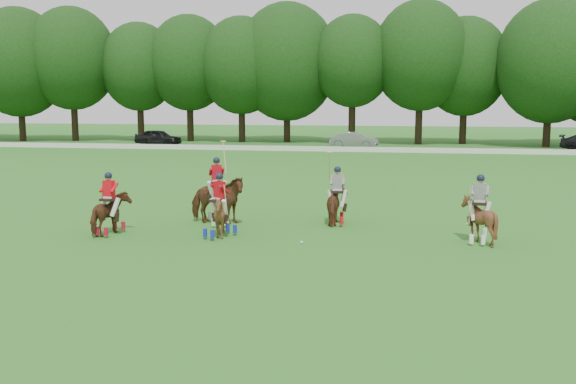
% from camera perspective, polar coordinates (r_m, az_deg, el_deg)
% --- Properties ---
extents(ground, '(180.00, 180.00, 0.00)m').
position_cam_1_polar(ground, '(18.68, -4.98, -6.05)').
color(ground, '#2D7220').
rests_on(ground, ground).
extents(tree_line, '(117.98, 14.32, 14.75)m').
position_cam_1_polar(tree_line, '(65.77, 6.04, 11.47)').
color(tree_line, black).
rests_on(tree_line, ground).
extents(boundary_rail, '(120.00, 0.10, 0.44)m').
position_cam_1_polar(boundary_rail, '(55.85, 4.97, 3.82)').
color(boundary_rail, white).
rests_on(boundary_rail, ground).
extents(car_left, '(4.75, 2.32, 1.56)m').
position_cam_1_polar(car_left, '(64.45, -11.45, 4.79)').
color(car_left, black).
rests_on(car_left, ground).
extents(car_mid, '(4.60, 2.16, 1.46)m').
position_cam_1_polar(car_mid, '(60.25, 5.89, 4.63)').
color(car_mid, gray).
rests_on(car_mid, ground).
extents(polo_red_a, '(1.08, 1.78, 2.15)m').
position_cam_1_polar(polo_red_a, '(22.67, -15.56, -1.78)').
color(polo_red_a, '#482913').
rests_on(polo_red_a, ground).
extents(polo_red_b, '(2.24, 2.10, 3.03)m').
position_cam_1_polar(polo_red_b, '(23.76, -6.32, -0.69)').
color(polo_red_b, '#482913').
rests_on(polo_red_b, ground).
extents(polo_red_c, '(1.67, 1.72, 2.17)m').
position_cam_1_polar(polo_red_c, '(21.53, -6.07, -2.03)').
color(polo_red_c, '#482913').
rests_on(polo_red_c, ground).
extents(polo_stripe_a, '(1.06, 1.73, 2.69)m').
position_cam_1_polar(polo_stripe_a, '(23.75, 4.39, -1.05)').
color(polo_stripe_a, '#482913').
rests_on(polo_stripe_a, ground).
extents(polo_stripe_b, '(1.41, 1.53, 2.22)m').
position_cam_1_polar(polo_stripe_b, '(21.53, 16.61, -2.29)').
color(polo_stripe_b, '#482913').
rests_on(polo_stripe_b, ground).
extents(polo_ball, '(0.09, 0.09, 0.09)m').
position_cam_1_polar(polo_ball, '(20.65, 1.21, -4.48)').
color(polo_ball, white).
rests_on(polo_ball, ground).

